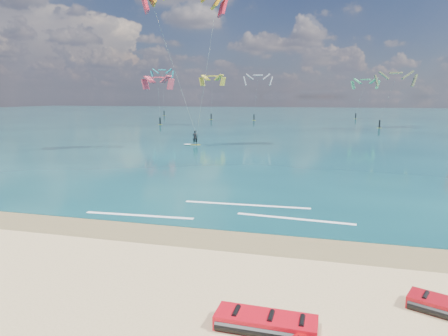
# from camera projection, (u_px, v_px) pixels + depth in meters

# --- Properties ---
(ground) EXTENTS (320.00, 320.00, 0.00)m
(ground) POSITION_uv_depth(u_px,v_px,m) (280.00, 140.00, 51.52)
(ground) COLOR tan
(ground) RESTS_ON ground
(wet_sand_strip) EXTENTS (320.00, 2.40, 0.01)m
(wet_sand_strip) POSITION_uv_depth(u_px,v_px,m) (174.00, 235.00, 16.27)
(wet_sand_strip) COLOR brown
(wet_sand_strip) RESTS_ON ground
(sea) EXTENTS (320.00, 200.00, 0.04)m
(sea) POSITION_uv_depth(u_px,v_px,m) (307.00, 117.00, 112.50)
(sea) COLOR #0A2F38
(sea) RESTS_ON ground
(packed_kite_left) EXTENTS (2.69, 1.23, 0.43)m
(packed_kite_left) POSITION_uv_depth(u_px,v_px,m) (266.00, 329.00, 9.66)
(packed_kite_left) COLOR red
(packed_kite_left) RESTS_ON ground
(kitesurfer_main) EXTENTS (8.24, 9.96, 16.93)m
(kitesurfer_main) POSITION_uv_depth(u_px,v_px,m) (190.00, 66.00, 41.14)
(kitesurfer_main) COLOR yellow
(kitesurfer_main) RESTS_ON sea
(shoreline_foam) EXTENTS (12.54, 3.60, 0.01)m
(shoreline_foam) POSITION_uv_depth(u_px,v_px,m) (228.00, 212.00, 19.32)
(shoreline_foam) COLOR white
(shoreline_foam) RESTS_ON ground
(distant_kites) EXTENTS (75.58, 39.07, 12.95)m
(distant_kites) POSITION_uv_depth(u_px,v_px,m) (274.00, 98.00, 87.15)
(distant_kites) COLOR #BF3849
(distant_kites) RESTS_ON ground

